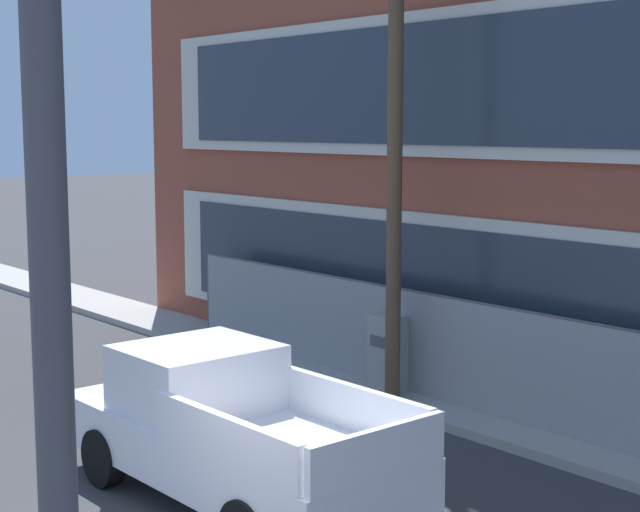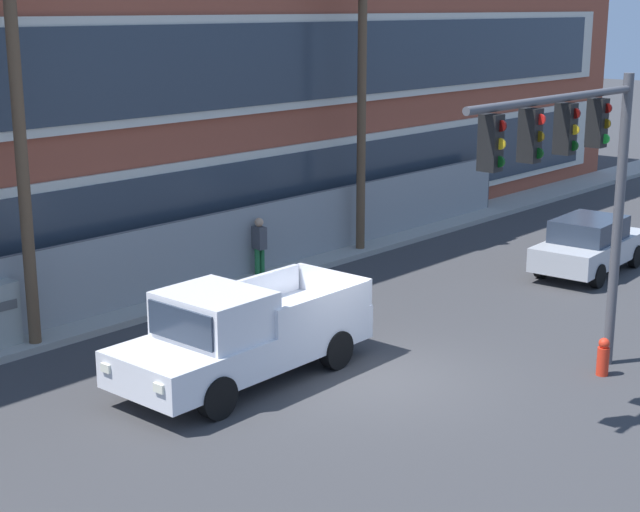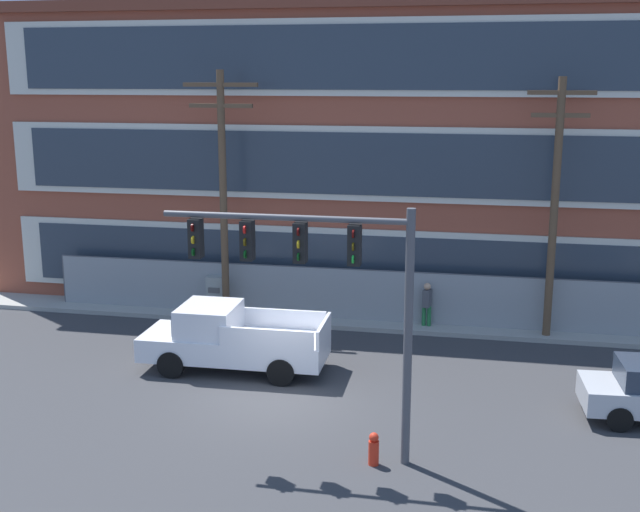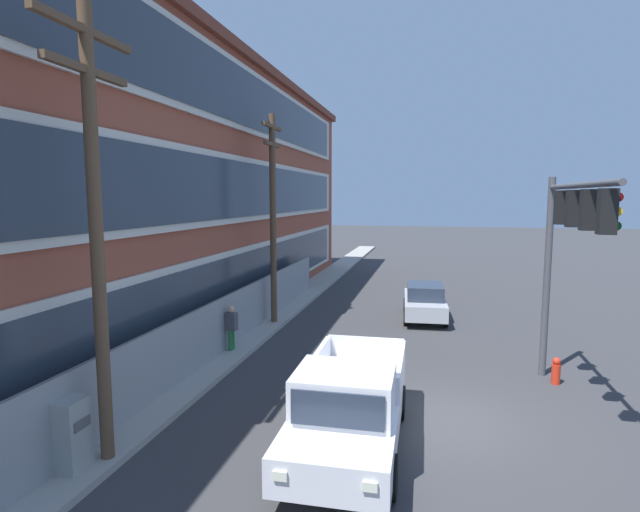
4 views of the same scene
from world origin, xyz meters
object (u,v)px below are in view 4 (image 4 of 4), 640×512
Objects in this scene: fire_hydrant at (556,371)px; utility_pole_near_corner at (96,219)px; pickup_truck_white at (349,407)px; sedan_silver at (425,301)px; traffic_signal_mast at (567,233)px; utility_pole_midblock at (273,212)px; pedestrian_near_cabinet at (231,326)px; electrical_cabinet at (72,438)px.

utility_pole_near_corner is at bearing 124.35° from fire_hydrant.
pickup_truck_white reaches higher than sedan_silver.
utility_pole_midblock is at bearing 59.44° from traffic_signal_mast.
utility_pole_midblock is (11.14, 0.16, -0.20)m from utility_pole_near_corner.
pickup_truck_white is 7.40m from pedestrian_near_cabinet.
utility_pole_near_corner is at bearing -179.18° from utility_pole_midblock.
utility_pole_midblock is at bearing -1.11° from electrical_cabinet.
utility_pole_near_corner reaches higher than utility_pole_midblock.
traffic_signal_mast is 1.06× the size of pickup_truck_white.
pedestrian_near_cabinet reaches higher than electrical_cabinet.
pickup_truck_white is 5.44m from electrical_cabinet.
utility_pole_near_corner is at bearing -37.55° from electrical_cabinet.
utility_pole_near_corner is at bearing 156.48° from sedan_silver.
pedestrian_near_cabinet is (7.13, 0.36, -3.94)m from utility_pole_near_corner.
traffic_signal_mast reaches higher than fire_hydrant.
electrical_cabinet is at bearing 155.91° from sedan_silver.
utility_pole_midblock is 11.71m from fire_hydrant.
traffic_signal_mast is at bearing -120.56° from utility_pole_midblock.
electrical_cabinet is (-0.50, 0.39, -4.15)m from utility_pole_near_corner.
utility_pole_midblock reaches higher than pedestrian_near_cabinet.
sedan_silver is at bearing -67.78° from utility_pole_midblock.
sedan_silver is 15.43m from utility_pole_near_corner.
sedan_silver is 2.81× the size of electrical_cabinet.
pickup_truck_white reaches higher than fire_hydrant.
sedan_silver is 9.05m from pedestrian_near_cabinet.
fire_hydrant is (1.26, -0.22, -4.03)m from traffic_signal_mast.
electrical_cabinet is at bearing 125.25° from fire_hydrant.
sedan_silver is at bearing -6.28° from pickup_truck_white.
utility_pole_midblock is 11.05× the size of fire_hydrant.
traffic_signal_mast is 0.68× the size of utility_pole_midblock.
traffic_signal_mast is 1.37× the size of sedan_silver.
traffic_signal_mast is 3.86× the size of electrical_cabinet.
pedestrian_near_cabinet is at bearing -0.20° from electrical_cabinet.
sedan_silver is 7.66m from utility_pole_midblock.
pickup_truck_white reaches higher than electrical_cabinet.
sedan_silver is at bearing -44.07° from pedestrian_near_cabinet.
fire_hydrant is at bearing -55.65° from utility_pole_near_corner.
traffic_signal_mast is at bearing -99.83° from pedestrian_near_cabinet.
traffic_signal_mast is at bearing -60.42° from utility_pole_near_corner.
utility_pole_midblock is (9.50, 4.77, 3.77)m from pickup_truck_white.
utility_pole_near_corner reaches higher than electrical_cabinet.
pickup_truck_white is at bearing 127.42° from traffic_signal_mast.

